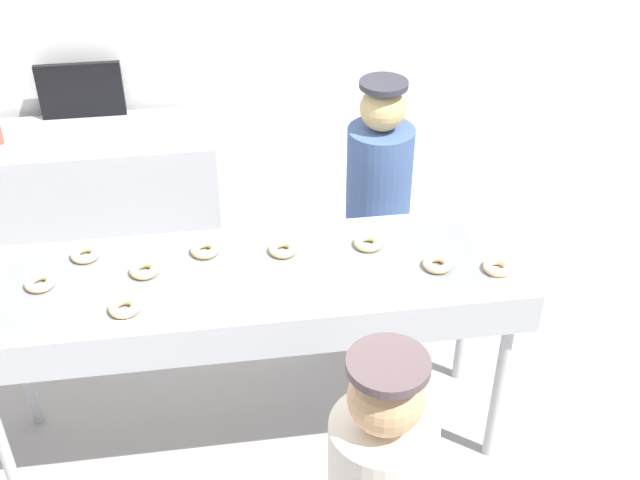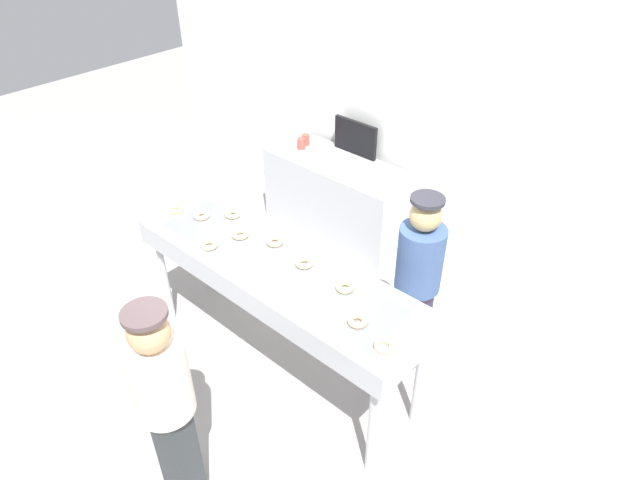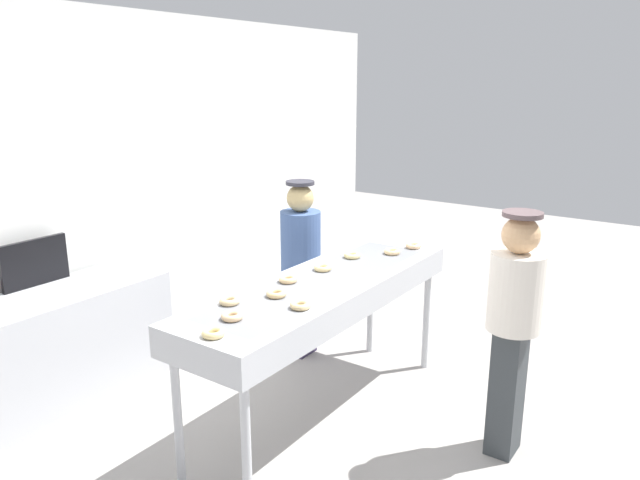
% 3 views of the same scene
% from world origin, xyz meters
% --- Properties ---
extents(ground_plane, '(16.00, 16.00, 0.00)m').
position_xyz_m(ground_plane, '(0.00, 0.00, 0.00)').
color(ground_plane, '#9E9993').
extents(back_wall, '(8.00, 0.12, 3.04)m').
position_xyz_m(back_wall, '(0.00, 2.28, 1.52)').
color(back_wall, white).
rests_on(back_wall, ground).
extents(fryer_conveyor, '(2.50, 0.72, 1.07)m').
position_xyz_m(fryer_conveyor, '(0.00, 0.00, 0.97)').
color(fryer_conveyor, '#B7BABF').
rests_on(fryer_conveyor, ground).
extents(plain_donut_0, '(0.18, 0.18, 0.04)m').
position_xyz_m(plain_donut_0, '(-0.90, 0.03, 1.09)').
color(plain_donut_0, '#F4C590').
rests_on(plain_donut_0, fryer_conveyor).
extents(plain_donut_1, '(0.17, 0.17, 0.04)m').
position_xyz_m(plain_donut_1, '(0.57, 0.12, 1.09)').
color(plain_donut_1, '#EED58A').
rests_on(plain_donut_1, fryer_conveyor).
extents(plain_donut_2, '(0.19, 0.19, 0.04)m').
position_xyz_m(plain_donut_2, '(-0.18, 0.17, 1.09)').
color(plain_donut_2, '#F2C486').
rests_on(plain_donut_2, fryer_conveyor).
extents(plain_donut_3, '(0.15, 0.15, 0.04)m').
position_xyz_m(plain_donut_3, '(0.85, -0.09, 1.09)').
color(plain_donut_3, '#EBC388').
rests_on(plain_donut_3, fryer_conveyor).
extents(plain_donut_4, '(0.15, 0.15, 0.04)m').
position_xyz_m(plain_donut_4, '(1.11, -0.15, 1.09)').
color(plain_donut_4, '#F1C18E').
rests_on(plain_donut_4, fryer_conveyor).
extents(plain_donut_5, '(0.19, 0.19, 0.04)m').
position_xyz_m(plain_donut_5, '(-0.45, 0.06, 1.09)').
color(plain_donut_5, '#F0C682').
rests_on(plain_donut_5, fryer_conveyor).
extents(plain_donut_6, '(0.18, 0.18, 0.04)m').
position_xyz_m(plain_donut_6, '(-0.73, 0.22, 1.09)').
color(plain_donut_6, beige).
rests_on(plain_donut_6, fryer_conveyor).
extents(plain_donut_7, '(0.18, 0.18, 0.04)m').
position_xyz_m(plain_donut_7, '(0.17, 0.13, 1.09)').
color(plain_donut_7, '#ECCD87').
rests_on(plain_donut_7, fryer_conveyor).
extents(plain_donut_8, '(0.17, 0.17, 0.04)m').
position_xyz_m(plain_donut_8, '(-1.14, -0.05, 1.09)').
color(plain_donut_8, '#F2D386').
rests_on(plain_donut_8, fryer_conveyor).
extents(plain_donut_9, '(0.19, 0.19, 0.04)m').
position_xyz_m(plain_donut_9, '(-0.53, -0.19, 1.09)').
color(plain_donut_9, '#E8C687').
rests_on(plain_donut_9, fryer_conveyor).
extents(worker_baker, '(0.35, 0.35, 1.60)m').
position_xyz_m(worker_baker, '(0.76, 0.77, 0.92)').
color(worker_baker, '#332B46').
rests_on(worker_baker, ground).
extents(customer_waiting, '(0.34, 0.34, 1.66)m').
position_xyz_m(customer_waiting, '(0.34, -1.25, 0.96)').
color(customer_waiting, '#33383B').
rests_on(customer_waiting, ground).
extents(prep_counter, '(1.65, 0.64, 0.88)m').
position_xyz_m(prep_counter, '(-0.93, 1.83, 0.44)').
color(prep_counter, '#B7BABF').
rests_on(prep_counter, ground).
extents(paper_cup_0, '(0.09, 0.09, 0.12)m').
position_xyz_m(paper_cup_0, '(-1.47, 1.90, 0.94)').
color(paper_cup_0, '#CC4C3F').
rests_on(paper_cup_0, prep_counter).
extents(paper_cup_1, '(0.09, 0.09, 0.12)m').
position_xyz_m(paper_cup_1, '(-1.44, 1.80, 0.94)').
color(paper_cup_1, '#CC4C3F').
rests_on(paper_cup_1, prep_counter).
extents(menu_display, '(0.54, 0.04, 0.37)m').
position_xyz_m(menu_display, '(-0.93, 2.10, 1.06)').
color(menu_display, black).
rests_on(menu_display, prep_counter).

